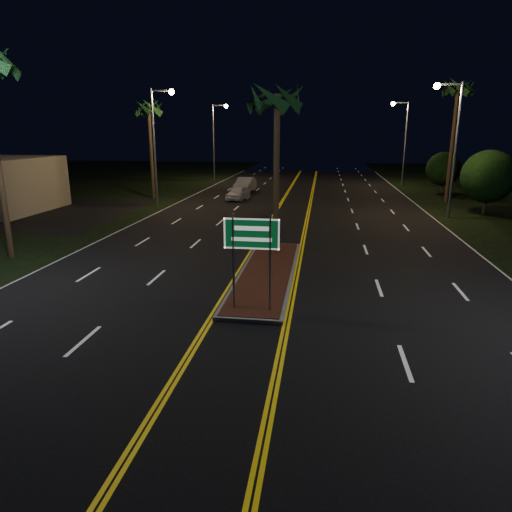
% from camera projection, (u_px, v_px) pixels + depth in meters
% --- Properties ---
extents(ground, '(120.00, 120.00, 0.00)m').
position_uv_depth(ground, '(236.00, 351.00, 12.56)').
color(ground, black).
rests_on(ground, ground).
extents(median_island, '(2.25, 10.25, 0.17)m').
position_uv_depth(median_island, '(267.00, 273.00, 19.22)').
color(median_island, gray).
rests_on(median_island, ground).
extents(highway_sign, '(1.80, 0.08, 3.20)m').
position_uv_depth(highway_sign, '(252.00, 243.00, 14.60)').
color(highway_sign, gray).
rests_on(highway_sign, ground).
extents(streetlight_left_mid, '(1.91, 0.44, 9.00)m').
position_uv_depth(streetlight_left_mid, '(158.00, 134.00, 35.45)').
color(streetlight_left_mid, gray).
rests_on(streetlight_left_mid, ground).
extents(streetlight_left_far, '(1.91, 0.44, 9.00)m').
position_uv_depth(streetlight_left_far, '(216.00, 133.00, 54.55)').
color(streetlight_left_far, gray).
rests_on(streetlight_left_far, ground).
extents(streetlight_right_mid, '(1.91, 0.44, 9.00)m').
position_uv_depth(streetlight_right_mid, '(451.00, 135.00, 30.61)').
color(streetlight_right_mid, gray).
rests_on(streetlight_right_mid, ground).
extents(streetlight_right_far, '(1.91, 0.44, 9.00)m').
position_uv_depth(streetlight_right_far, '(402.00, 134.00, 49.70)').
color(streetlight_right_far, gray).
rests_on(streetlight_right_far, ground).
extents(palm_median, '(2.40, 2.40, 8.30)m').
position_uv_depth(palm_median, '(277.00, 99.00, 20.67)').
color(palm_median, '#382819').
rests_on(palm_median, ground).
extents(palm_left_far, '(2.40, 2.40, 8.80)m').
position_uv_depth(palm_left_far, '(149.00, 109.00, 39.02)').
color(palm_left_far, '#382819').
rests_on(palm_left_far, ground).
extents(palm_right_far, '(2.40, 2.40, 10.30)m').
position_uv_depth(palm_right_far, '(458.00, 90.00, 37.02)').
color(palm_right_far, '#382819').
rests_on(palm_right_far, ground).
extents(shrub_mid, '(3.78, 3.78, 4.62)m').
position_uv_depth(shrub_mid, '(488.00, 177.00, 32.82)').
color(shrub_mid, '#382819').
rests_on(shrub_mid, ground).
extents(shrub_far, '(3.24, 3.24, 3.96)m').
position_uv_depth(shrub_far, '(443.00, 169.00, 44.41)').
color(shrub_far, '#382819').
rests_on(shrub_far, ground).
extents(car_near, '(2.41, 4.52, 1.44)m').
position_uv_depth(car_near, '(238.00, 192.00, 40.34)').
color(car_near, silver).
rests_on(car_near, ground).
extents(car_far, '(2.43, 5.12, 1.67)m').
position_uv_depth(car_far, '(245.00, 184.00, 45.59)').
color(car_far, silver).
rests_on(car_far, ground).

